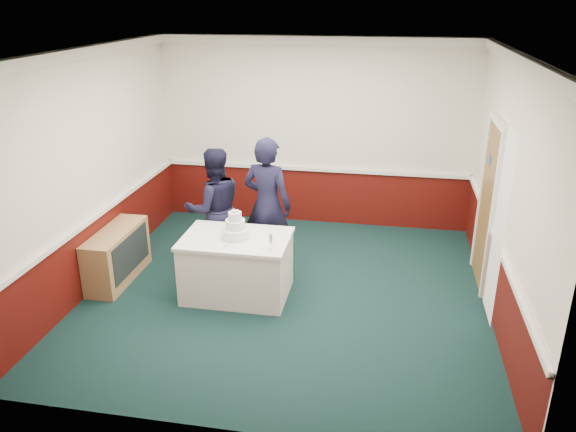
% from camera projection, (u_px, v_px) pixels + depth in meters
% --- Properties ---
extents(ground, '(5.00, 5.00, 0.00)m').
position_uv_depth(ground, '(287.00, 292.00, 7.21)').
color(ground, '#112B28').
rests_on(ground, ground).
extents(room_shell, '(5.00, 5.00, 3.00)m').
position_uv_depth(room_shell, '(301.00, 132.00, 7.04)').
color(room_shell, silver).
rests_on(room_shell, ground).
extents(sideboard, '(0.41, 1.20, 0.70)m').
position_uv_depth(sideboard, '(117.00, 255.00, 7.43)').
color(sideboard, '#99734A').
rests_on(sideboard, ground).
extents(cake_table, '(1.32, 0.92, 0.79)m').
position_uv_depth(cake_table, '(237.00, 266.00, 7.03)').
color(cake_table, white).
rests_on(cake_table, ground).
extents(wedding_cake, '(0.35, 0.35, 0.36)m').
position_uv_depth(wedding_cake, '(235.00, 229.00, 6.85)').
color(wedding_cake, white).
rests_on(wedding_cake, cake_table).
extents(cake_knife, '(0.07, 0.22, 0.00)m').
position_uv_depth(cake_knife, '(229.00, 244.00, 6.71)').
color(cake_knife, silver).
rests_on(cake_knife, cake_table).
extents(champagne_flute, '(0.05, 0.05, 0.21)m').
position_uv_depth(champagne_flute, '(271.00, 239.00, 6.50)').
color(champagne_flute, silver).
rests_on(champagne_flute, cake_table).
extents(person_man, '(1.04, 0.98, 1.70)m').
position_uv_depth(person_man, '(214.00, 209.00, 7.65)').
color(person_man, black).
rests_on(person_man, ground).
extents(person_woman, '(0.77, 0.59, 1.87)m').
position_uv_depth(person_woman, '(267.00, 205.00, 7.53)').
color(person_woman, black).
rests_on(person_woman, ground).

